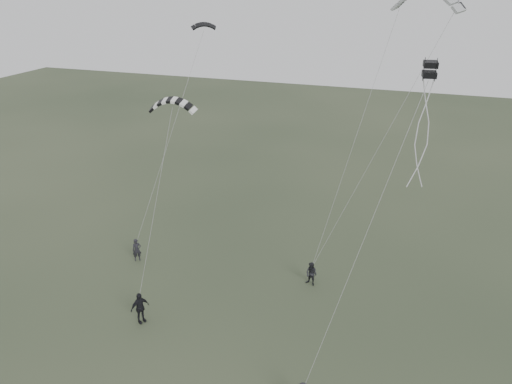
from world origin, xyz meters
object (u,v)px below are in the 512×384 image
(flyer_center, at_px, (140,308))
(kite_dark_small, at_px, (204,24))
(flyer_right, at_px, (311,274))
(kite_box, at_px, (430,69))
(kite_striped, at_px, (172,100))
(flyer_left, at_px, (137,250))

(flyer_center, relative_size, kite_dark_small, 1.16)
(flyer_center, bearing_deg, kite_dark_small, 36.45)
(flyer_right, distance_m, kite_box, 15.49)
(flyer_center, relative_size, kite_striped, 0.73)
(flyer_right, distance_m, flyer_center, 11.02)
(flyer_right, bearing_deg, kite_box, -14.25)
(flyer_left, height_order, kite_dark_small, kite_dark_small)
(flyer_left, relative_size, kite_box, 2.40)
(flyer_right, height_order, kite_dark_small, kite_dark_small)
(flyer_right, xyz_separation_m, flyer_center, (-8.54, -6.95, 0.17))
(flyer_left, bearing_deg, kite_striped, -55.78)
(flyer_center, xyz_separation_m, kite_box, (14.10, 3.38, 13.84))
(kite_dark_small, height_order, kite_box, kite_dark_small)
(kite_striped, bearing_deg, flyer_left, 153.01)
(kite_dark_small, bearing_deg, kite_striped, -107.79)
(flyer_right, xyz_separation_m, kite_box, (5.56, -3.57, 14.01))
(flyer_center, bearing_deg, kite_box, -45.81)
(flyer_right, distance_m, kite_striped, 14.10)
(kite_dark_small, bearing_deg, kite_box, -62.62)
(kite_dark_small, xyz_separation_m, kite_striped, (1.86, -8.78, -3.30))
(kite_box, bearing_deg, flyer_center, -175.22)
(flyer_right, relative_size, kite_dark_small, 0.97)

